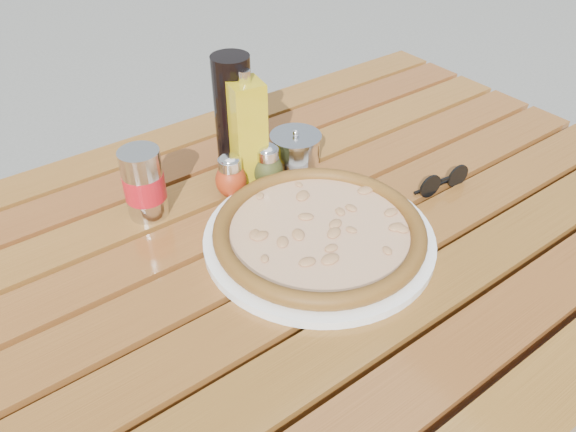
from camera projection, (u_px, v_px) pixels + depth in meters
table at (295, 272)px, 0.94m from camera, size 1.40×0.90×0.75m
plate at (319, 238)px, 0.88m from camera, size 0.43×0.43×0.01m
pizza at (319, 230)px, 0.87m from camera, size 0.34×0.34×0.03m
pepper_shaker at (231, 176)px, 0.96m from camera, size 0.06×0.06×0.08m
oregano_shaker at (267, 166)px, 0.98m from camera, size 0.05×0.05×0.08m
dark_bottle at (234, 117)px, 0.97m from camera, size 0.07×0.07×0.22m
soda_can at (144, 184)px, 0.90m from camera, size 0.08×0.08×0.12m
olive_oil_cruet at (247, 133)px, 0.96m from camera, size 0.06×0.06×0.21m
parmesan_tin at (296, 149)px, 1.04m from camera, size 0.12×0.12×0.07m
sunglasses at (443, 181)px, 0.98m from camera, size 0.11×0.03×0.04m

